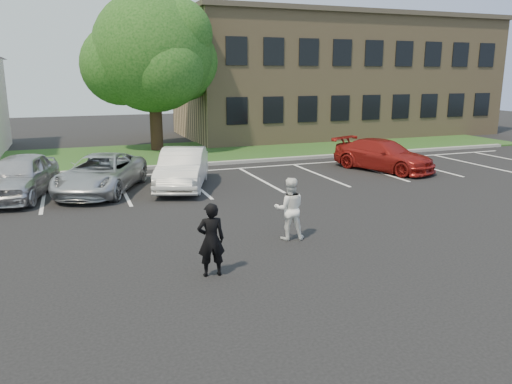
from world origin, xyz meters
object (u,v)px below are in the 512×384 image
at_px(tree, 154,55).
at_px(car_white_sedan, 183,168).
at_px(man_black_suit, 211,240).
at_px(car_red_compact, 383,155).
at_px(car_silver_minivan, 101,174).
at_px(office_building, 334,76).
at_px(man_white_shirt, 289,209).
at_px(car_silver_west, 20,176).

relative_size(tree, car_white_sedan, 1.91).
height_order(man_black_suit, car_red_compact, man_black_suit).
distance_m(car_white_sedan, car_red_compact, 9.40).
height_order(car_silver_minivan, car_white_sedan, car_white_sedan).
relative_size(car_silver_minivan, car_white_sedan, 1.08).
height_order(office_building, man_white_shirt, office_building).
bearing_deg(car_red_compact, car_silver_minivan, 157.39).
relative_size(tree, man_white_shirt, 5.25).
distance_m(man_white_shirt, car_white_sedan, 7.26).
bearing_deg(car_white_sedan, man_black_suit, -78.82).
height_order(tree, man_black_suit, tree).
height_order(man_black_suit, man_white_shirt, man_white_shirt).
bearing_deg(man_white_shirt, tree, -72.85).
height_order(car_silver_minivan, car_red_compact, car_red_compact).
xyz_separation_m(tree, man_white_shirt, (0.55, -17.10, -4.51)).
relative_size(office_building, car_white_sedan, 4.86).
height_order(office_building, tree, tree).
bearing_deg(man_black_suit, car_white_sedan, -93.50).
relative_size(man_black_suit, car_silver_west, 0.36).
xyz_separation_m(office_building, man_black_suit, (-15.85, -23.16, -3.34)).
bearing_deg(tree, office_building, 17.64).
distance_m(man_black_suit, car_white_sedan, 8.92).
distance_m(man_white_shirt, car_red_compact, 10.99).
distance_m(office_building, car_red_compact, 15.34).
bearing_deg(car_silver_minivan, car_white_sedan, 17.28).
height_order(tree, man_white_shirt, tree).
bearing_deg(car_silver_west, man_white_shirt, -32.72).
xyz_separation_m(tree, man_black_suit, (-2.07, -18.78, -4.53)).
bearing_deg(car_red_compact, office_building, 47.47).
bearing_deg(car_white_sedan, man_white_shirt, -59.97).
relative_size(tree, car_silver_minivan, 1.76).
bearing_deg(man_white_shirt, man_black_suit, 48.04).
distance_m(tree, car_silver_minivan, 11.31).
distance_m(car_silver_minivan, car_red_compact, 12.41).
distance_m(tree, car_silver_west, 12.41).
relative_size(office_building, car_red_compact, 4.66).
relative_size(man_black_suit, car_red_compact, 0.34).
relative_size(office_building, car_silver_minivan, 4.48).
bearing_deg(office_building, car_white_sedan, -135.41).
distance_m(office_building, tree, 14.52).
relative_size(man_white_shirt, car_white_sedan, 0.36).
bearing_deg(tree, man_white_shirt, -88.14).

